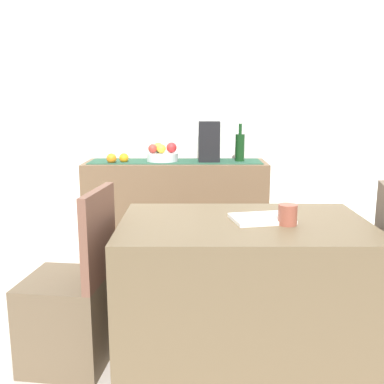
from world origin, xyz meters
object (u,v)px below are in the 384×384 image
open_book (260,219)px  fruit_bowl (161,157)px  coffee_maker (208,142)px  wine_bottle (239,147)px  coffee_cup (286,215)px  sideboard_console (175,215)px  chair_near_window (70,313)px  dining_table (242,293)px

open_book → fruit_bowl: bearing=101.7°
open_book → coffee_maker: bearing=87.4°
coffee_maker → open_book: 1.36m
wine_bottle → open_book: 1.34m
fruit_bowl → coffee_cup: (0.67, -1.40, -0.10)m
sideboard_console → fruit_bowl: bearing=180.0°
sideboard_console → coffee_cup: size_ratio=14.39×
wine_bottle → coffee_cup: wine_bottle is taller
coffee_cup → chair_near_window: bearing=177.0°
coffee_cup → chair_near_window: size_ratio=0.11×
sideboard_console → wine_bottle: (0.49, 0.00, 0.54)m
open_book → dining_table: bearing=-178.3°
sideboard_console → wine_bottle: size_ratio=4.78×
wine_bottle → open_book: size_ratio=1.04×
chair_near_window → coffee_cup: bearing=-3.0°
sideboard_console → open_book: size_ratio=4.99×
fruit_bowl → coffee_maker: size_ratio=0.78×
coffee_cup → coffee_maker: bearing=102.7°
wine_bottle → chair_near_window: 1.80m
fruit_bowl → dining_table: (0.48, -1.34, -0.51)m
fruit_bowl → wine_bottle: bearing=0.0°
dining_table → open_book: bearing=13.1°
fruit_bowl → coffee_cup: bearing=-64.3°
wine_bottle → fruit_bowl: bearing=-180.0°
chair_near_window → open_book: bearing=1.3°
fruit_bowl → wine_bottle: wine_bottle is taller
sideboard_console → chair_near_window: size_ratio=1.55×
wine_bottle → chair_near_window: size_ratio=0.32×
fruit_bowl → dining_table: fruit_bowl is taller
open_book → coffee_cup: coffee_cup is taller
sideboard_console → fruit_bowl: 0.47m
coffee_maker → coffee_cup: bearing=-77.3°
fruit_bowl → dining_table: 1.52m
wine_bottle → coffee_maker: bearing=-180.0°
wine_bottle → chair_near_window: bearing=-126.0°
sideboard_console → open_book: (0.46, -1.32, 0.33)m
coffee_maker → chair_near_window: 1.70m
dining_table → chair_near_window: chair_near_window is taller
sideboard_console → wine_bottle: wine_bottle is taller
wine_bottle → chair_near_window: wine_bottle is taller
dining_table → chair_near_window: 0.87m
open_book → chair_near_window: chair_near_window is taller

